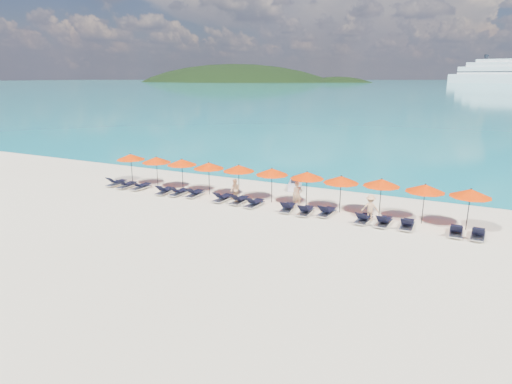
% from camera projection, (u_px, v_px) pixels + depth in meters
% --- Properties ---
extents(ground, '(1400.00, 1400.00, 0.00)m').
position_uv_depth(ground, '(232.00, 226.00, 23.13)').
color(ground, beige).
extents(sea, '(1600.00, 1300.00, 0.01)m').
position_uv_depth(sea, '(463.00, 82.00, 595.54)').
color(sea, '#1FA9B2').
rests_on(sea, ground).
extents(headland_main, '(374.00, 242.00, 126.50)m').
position_uv_depth(headland_main, '(233.00, 109.00, 628.49)').
color(headland_main, black).
rests_on(headland_main, ground).
extents(headland_small, '(162.00, 126.00, 85.50)m').
position_uv_depth(headland_small, '(336.00, 109.00, 581.51)').
color(headland_small, black).
rests_on(headland_small, ground).
extents(jetski, '(1.38, 2.34, 0.78)m').
position_uv_depth(jetski, '(295.00, 184.00, 30.84)').
color(jetski, silver).
rests_on(jetski, ground).
extents(beachgoer_a, '(0.72, 0.65, 1.64)m').
position_uv_depth(beachgoer_a, '(297.00, 195.00, 26.18)').
color(beachgoer_a, tan).
rests_on(beachgoer_a, ground).
extents(beachgoer_b, '(0.81, 0.67, 1.44)m').
position_uv_depth(beachgoer_b, '(235.00, 190.00, 27.74)').
color(beachgoer_b, tan).
rests_on(beachgoer_b, ground).
extents(beachgoer_c, '(1.02, 0.59, 1.49)m').
position_uv_depth(beachgoer_c, '(370.00, 208.00, 23.89)').
color(beachgoer_c, tan).
rests_on(beachgoer_c, ground).
extents(umbrella_0, '(2.10, 2.10, 2.28)m').
position_uv_depth(umbrella_0, '(131.00, 157.00, 32.02)').
color(umbrella_0, black).
rests_on(umbrella_0, ground).
extents(umbrella_1, '(2.10, 2.10, 2.28)m').
position_uv_depth(umbrella_1, '(156.00, 160.00, 30.89)').
color(umbrella_1, black).
rests_on(umbrella_1, ground).
extents(umbrella_2, '(2.10, 2.10, 2.28)m').
position_uv_depth(umbrella_2, '(182.00, 162.00, 30.05)').
color(umbrella_2, black).
rests_on(umbrella_2, ground).
extents(umbrella_3, '(2.10, 2.10, 2.28)m').
position_uv_depth(umbrella_3, '(209.00, 166.00, 28.89)').
color(umbrella_3, black).
rests_on(umbrella_3, ground).
extents(umbrella_4, '(2.10, 2.10, 2.28)m').
position_uv_depth(umbrella_4, '(239.00, 168.00, 28.08)').
color(umbrella_4, black).
rests_on(umbrella_4, ground).
extents(umbrella_5, '(2.10, 2.10, 2.28)m').
position_uv_depth(umbrella_5, '(272.00, 172.00, 27.04)').
color(umbrella_5, black).
rests_on(umbrella_5, ground).
extents(umbrella_6, '(2.10, 2.10, 2.28)m').
position_uv_depth(umbrella_6, '(307.00, 175.00, 26.07)').
color(umbrella_6, black).
rests_on(umbrella_6, ground).
extents(umbrella_7, '(2.10, 2.10, 2.28)m').
position_uv_depth(umbrella_7, '(341.00, 180.00, 24.99)').
color(umbrella_7, black).
rests_on(umbrella_7, ground).
extents(umbrella_8, '(2.10, 2.10, 2.28)m').
position_uv_depth(umbrella_8, '(382.00, 183.00, 24.28)').
color(umbrella_8, black).
rests_on(umbrella_8, ground).
extents(umbrella_9, '(2.10, 2.10, 2.28)m').
position_uv_depth(umbrella_9, '(425.00, 188.00, 23.06)').
color(umbrella_9, black).
rests_on(umbrella_9, ground).
extents(umbrella_10, '(2.10, 2.10, 2.28)m').
position_uv_depth(umbrella_10, '(471.00, 193.00, 22.10)').
color(umbrella_10, black).
rests_on(umbrella_10, ground).
extents(lounger_0, '(0.67, 1.72, 0.66)m').
position_uv_depth(lounger_0, '(117.00, 183.00, 31.70)').
color(lounger_0, silver).
rests_on(lounger_0, ground).
extents(lounger_1, '(0.66, 1.71, 0.66)m').
position_uv_depth(lounger_1, '(127.00, 185.00, 31.06)').
color(lounger_1, silver).
rests_on(lounger_1, ground).
extents(lounger_2, '(0.73, 1.74, 0.66)m').
position_uv_depth(lounger_2, '(141.00, 186.00, 30.64)').
color(lounger_2, silver).
rests_on(lounger_2, ground).
extents(lounger_3, '(0.78, 1.75, 0.66)m').
position_uv_depth(lounger_3, '(165.00, 191.00, 29.47)').
color(lounger_3, silver).
rests_on(lounger_3, ground).
extents(lounger_4, '(0.69, 1.72, 0.66)m').
position_uv_depth(lounger_4, '(179.00, 192.00, 29.15)').
color(lounger_4, silver).
rests_on(lounger_4, ground).
extents(lounger_5, '(0.67, 1.72, 0.66)m').
position_uv_depth(lounger_5, '(195.00, 193.00, 28.80)').
color(lounger_5, silver).
rests_on(lounger_5, ground).
extents(lounger_6, '(0.75, 1.74, 0.66)m').
position_uv_depth(lounger_6, '(223.00, 198.00, 27.74)').
color(lounger_6, silver).
rests_on(lounger_6, ground).
extents(lounger_7, '(0.67, 1.72, 0.66)m').
position_uv_depth(lounger_7, '(239.00, 200.00, 27.24)').
color(lounger_7, silver).
rests_on(lounger_7, ground).
extents(lounger_8, '(0.76, 1.75, 0.66)m').
position_uv_depth(lounger_8, '(254.00, 203.00, 26.59)').
color(lounger_8, silver).
rests_on(lounger_8, ground).
extents(lounger_9, '(0.78, 1.75, 0.66)m').
position_uv_depth(lounger_9, '(288.00, 207.00, 25.69)').
color(lounger_9, silver).
rests_on(lounger_9, ground).
extents(lounger_10, '(0.70, 1.73, 0.66)m').
position_uv_depth(lounger_10, '(306.00, 211.00, 25.08)').
color(lounger_10, silver).
rests_on(lounger_10, ground).
extents(lounger_11, '(0.78, 1.75, 0.66)m').
position_uv_depth(lounger_11, '(327.00, 212.00, 24.89)').
color(lounger_11, silver).
rests_on(lounger_11, ground).
extents(lounger_12, '(0.78, 1.75, 0.66)m').
position_uv_depth(lounger_12, '(364.00, 218.00, 23.69)').
color(lounger_12, silver).
rests_on(lounger_12, ground).
extents(lounger_13, '(0.74, 1.74, 0.66)m').
position_uv_depth(lounger_13, '(384.00, 221.00, 23.20)').
color(lounger_13, silver).
rests_on(lounger_13, ground).
extents(lounger_14, '(0.63, 1.70, 0.66)m').
position_uv_depth(lounger_14, '(407.00, 224.00, 22.77)').
color(lounger_14, silver).
rests_on(lounger_14, ground).
extents(lounger_15, '(0.64, 1.71, 0.66)m').
position_uv_depth(lounger_15, '(456.00, 231.00, 21.78)').
color(lounger_15, silver).
rests_on(lounger_15, ground).
extents(lounger_16, '(0.73, 1.74, 0.66)m').
position_uv_depth(lounger_16, '(478.00, 234.00, 21.37)').
color(lounger_16, silver).
rests_on(lounger_16, ground).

